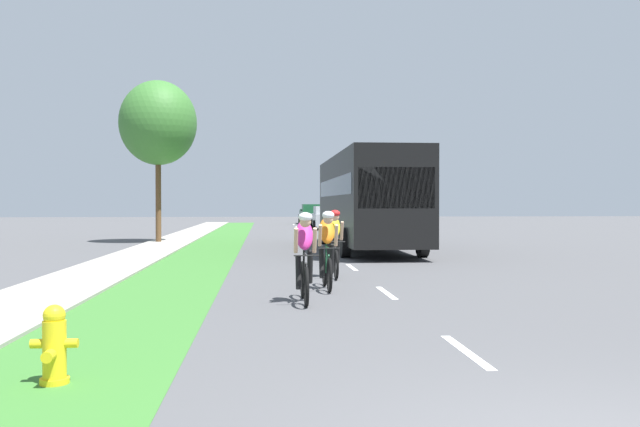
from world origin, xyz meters
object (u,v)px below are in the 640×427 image
at_px(cyclist_lead, 305,256).
at_px(cyclist_distant, 334,243).
at_px(sedan_silver, 326,218).
at_px(cyclist_trailing, 327,249).
at_px(bus_black, 366,197).
at_px(street_tree_near, 158,123).
at_px(pickup_dark_green, 313,214).
at_px(fire_hydrant_yellow, 54,345).

bearing_deg(cyclist_lead, cyclist_distant, 76.60).
bearing_deg(sedan_silver, cyclist_trailing, -95.34).
distance_m(bus_black, street_tree_near, 10.19).
bearing_deg(pickup_dark_green, street_tree_near, -108.59).
distance_m(fire_hydrant_yellow, cyclist_lead, 5.69).
height_order(cyclist_lead, bus_black, bus_black).
xyz_separation_m(fire_hydrant_yellow, bus_black, (5.82, 18.15, 1.61)).
bearing_deg(bus_black, cyclist_lead, -103.30).
distance_m(cyclist_distant, pickup_dark_green, 39.79).
height_order(sedan_silver, street_tree_near, street_tree_near).
height_order(cyclist_trailing, bus_black, bus_black).
distance_m(cyclist_distant, sedan_silver, 28.29).
height_order(cyclist_lead, cyclist_distant, same).
height_order(fire_hydrant_yellow, cyclist_lead, cyclist_lead).
xyz_separation_m(cyclist_lead, cyclist_distant, (0.92, 3.85, 0.00)).
height_order(cyclist_lead, sedan_silver, cyclist_lead).
xyz_separation_m(fire_hydrant_yellow, sedan_silver, (6.09, 37.02, 0.40)).
bearing_deg(sedan_silver, pickup_dark_green, 90.30).
height_order(cyclist_distant, street_tree_near, street_tree_near).
height_order(cyclist_trailing, street_tree_near, street_tree_near).
height_order(fire_hydrant_yellow, cyclist_distant, cyclist_distant).
relative_size(fire_hydrant_yellow, street_tree_near, 0.11).
bearing_deg(pickup_dark_green, sedan_silver, -89.70).
xyz_separation_m(bus_black, street_tree_near, (-8.41, 4.75, 3.23)).
height_order(fire_hydrant_yellow, cyclist_trailing, cyclist_trailing).
distance_m(fire_hydrant_yellow, bus_black, 19.13).
bearing_deg(fire_hydrant_yellow, cyclist_trailing, 64.05).
relative_size(bus_black, pickup_dark_green, 2.27).
bearing_deg(fire_hydrant_yellow, cyclist_distant, 67.71).
height_order(cyclist_trailing, pickup_dark_green, pickup_dark_green).
relative_size(cyclist_lead, cyclist_trailing, 1.00).
bearing_deg(cyclist_lead, street_tree_near, 106.49).
bearing_deg(sedan_silver, cyclist_distant, -95.01).
height_order(cyclist_distant, sedan_silver, cyclist_distant).
distance_m(cyclist_distant, bus_black, 9.64).
bearing_deg(cyclist_lead, pickup_dark_green, 85.63).
distance_m(cyclist_trailing, pickup_dark_green, 41.95).
xyz_separation_m(cyclist_lead, bus_black, (3.11, 13.16, 1.17)).
relative_size(cyclist_distant, bus_black, 0.15).
bearing_deg(street_tree_near, fire_hydrant_yellow, -83.53).
xyz_separation_m(bus_black, pickup_dark_green, (0.22, 30.41, -1.15)).
distance_m(cyclist_trailing, sedan_silver, 30.45).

